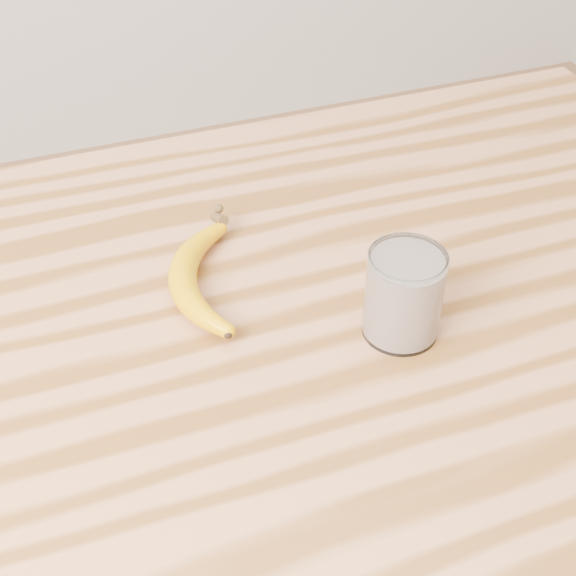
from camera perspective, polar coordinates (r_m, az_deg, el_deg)
name	(u,v)px	position (r m, az deg, el deg)	size (l,w,h in m)	color
table	(304,393)	(0.93, 1.16, -7.49)	(1.20, 0.80, 0.90)	#A86F46
smoothie_glass	(404,295)	(0.79, 8.23, -0.50)	(0.08, 0.08, 0.10)	white
banana	(182,279)	(0.86, -7.57, 0.65)	(0.09, 0.26, 0.03)	#CD9100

